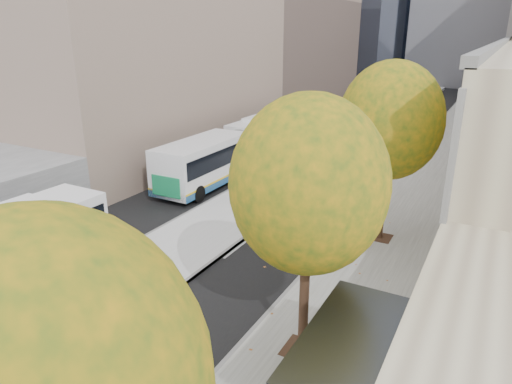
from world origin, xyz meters
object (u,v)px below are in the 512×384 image
Objects in this scene: distant_car at (328,124)px; bus_shelter at (355,354)px; bus_far at (247,144)px; cyclist at (160,352)px.

bus_shelter is at bearing -85.20° from distant_car.
bus_far is (-13.39, 18.54, -0.57)m from bus_shelter.
bus_shelter reaches higher than cyclist.
bus_shelter is 0.25× the size of bus_far.
bus_far is at bearing 125.84° from bus_shelter.
bus_shelter is at bearing -54.38° from bus_far.
distant_car is (0.79, 14.19, -0.88)m from bus_far.
cyclist is 34.24m from distant_car.
bus_far reaches higher than distant_car.
cyclist is at bearing -67.06° from bus_far.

